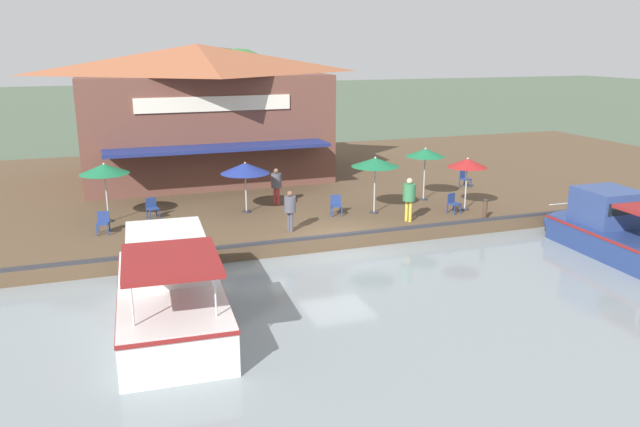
{
  "coord_description": "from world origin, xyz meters",
  "views": [
    {
      "loc": [
        20.87,
        -8.06,
        7.59
      ],
      "look_at": [
        -1.0,
        -0.35,
        1.3
      ],
      "focal_mm": 35.0,
      "sensor_mm": 36.0,
      "label": 1
    }
  ],
  "objects_px": {
    "cafe_chair_mid_patio": "(103,222)",
    "motorboat_mid_row": "(169,285)",
    "mooring_post": "(485,209)",
    "tree_upstream_bank": "(221,92)",
    "cafe_chair_far_corner_seat": "(152,207)",
    "person_mid_patio": "(290,206)",
    "cafe_chair_beside_entrance": "(453,202)",
    "person_at_quay_edge": "(409,194)",
    "patio_umbrella_near_quay_edge": "(375,162)",
    "patio_umbrella_back_row": "(104,169)",
    "patio_umbrella_far_corner": "(467,163)",
    "tree_behind_restaurant": "(238,88)",
    "patio_umbrella_by_entrance": "(245,168)",
    "motorboat_nearest_quay": "(610,230)",
    "person_near_entrance": "(276,182)",
    "cafe_chair_back_row_seat": "(336,204)",
    "patio_umbrella_mid_patio_left": "(425,153)",
    "cafe_chair_under_first_umbrella": "(464,178)",
    "waterfront_restaurant": "(200,110)"
  },
  "relations": [
    {
      "from": "waterfront_restaurant",
      "to": "person_mid_patio",
      "type": "xyz_separation_m",
      "value": [
        12.17,
        1.41,
        -2.58
      ]
    },
    {
      "from": "person_mid_patio",
      "to": "cafe_chair_far_corner_seat",
      "type": "bearing_deg",
      "value": -127.42
    },
    {
      "from": "mooring_post",
      "to": "person_near_entrance",
      "type": "bearing_deg",
      "value": -124.48
    },
    {
      "from": "motorboat_nearest_quay",
      "to": "person_mid_patio",
      "type": "bearing_deg",
      "value": -113.18
    },
    {
      "from": "cafe_chair_beside_entrance",
      "to": "cafe_chair_far_corner_seat",
      "type": "bearing_deg",
      "value": -105.79
    },
    {
      "from": "patio_umbrella_mid_patio_left",
      "to": "tree_behind_restaurant",
      "type": "height_order",
      "value": "tree_behind_restaurant"
    },
    {
      "from": "patio_umbrella_far_corner",
      "to": "tree_behind_restaurant",
      "type": "bearing_deg",
      "value": -155.19
    },
    {
      "from": "cafe_chair_far_corner_seat",
      "to": "motorboat_mid_row",
      "type": "distance_m",
      "value": 8.88
    },
    {
      "from": "cafe_chair_far_corner_seat",
      "to": "person_near_entrance",
      "type": "bearing_deg",
      "value": 94.52
    },
    {
      "from": "cafe_chair_far_corner_seat",
      "to": "person_mid_patio",
      "type": "xyz_separation_m",
      "value": [
        3.72,
        4.86,
        0.52
      ]
    },
    {
      "from": "patio_umbrella_by_entrance",
      "to": "motorboat_nearest_quay",
      "type": "distance_m",
      "value": 14.62
    },
    {
      "from": "cafe_chair_under_first_umbrella",
      "to": "person_mid_patio",
      "type": "relative_size",
      "value": 0.53
    },
    {
      "from": "patio_umbrella_back_row",
      "to": "motorboat_mid_row",
      "type": "height_order",
      "value": "patio_umbrella_back_row"
    },
    {
      "from": "cafe_chair_beside_entrance",
      "to": "cafe_chair_mid_patio",
      "type": "distance_m",
      "value": 14.31
    },
    {
      "from": "cafe_chair_beside_entrance",
      "to": "person_mid_patio",
      "type": "distance_m",
      "value": 7.38
    },
    {
      "from": "motorboat_nearest_quay",
      "to": "tree_upstream_bank",
      "type": "height_order",
      "value": "tree_upstream_bank"
    },
    {
      "from": "person_near_entrance",
      "to": "cafe_chair_back_row_seat",
      "type": "bearing_deg",
      "value": 37.12
    },
    {
      "from": "patio_umbrella_far_corner",
      "to": "person_mid_patio",
      "type": "bearing_deg",
      "value": -85.79
    },
    {
      "from": "patio_umbrella_mid_patio_left",
      "to": "cafe_chair_far_corner_seat",
      "type": "distance_m",
      "value": 12.35
    },
    {
      "from": "patio_umbrella_mid_patio_left",
      "to": "mooring_post",
      "type": "bearing_deg",
      "value": 11.74
    },
    {
      "from": "mooring_post",
      "to": "tree_upstream_bank",
      "type": "bearing_deg",
      "value": -155.19
    },
    {
      "from": "mooring_post",
      "to": "tree_behind_restaurant",
      "type": "xyz_separation_m",
      "value": [
        -16.26,
        -6.73,
        4.04
      ]
    },
    {
      "from": "person_at_quay_edge",
      "to": "motorboat_mid_row",
      "type": "xyz_separation_m",
      "value": [
        4.89,
        -10.12,
        -0.76
      ]
    },
    {
      "from": "patio_umbrella_far_corner",
      "to": "person_near_entrance",
      "type": "height_order",
      "value": "patio_umbrella_far_corner"
    },
    {
      "from": "patio_umbrella_by_entrance",
      "to": "cafe_chair_beside_entrance",
      "type": "height_order",
      "value": "patio_umbrella_by_entrance"
    },
    {
      "from": "tree_upstream_bank",
      "to": "patio_umbrella_far_corner",
      "type": "bearing_deg",
      "value": 27.23
    },
    {
      "from": "motorboat_mid_row",
      "to": "cafe_chair_mid_patio",
      "type": "bearing_deg",
      "value": -167.0
    },
    {
      "from": "cafe_chair_mid_patio",
      "to": "tree_upstream_bank",
      "type": "distance_m",
      "value": 15.86
    },
    {
      "from": "person_at_quay_edge",
      "to": "motorboat_mid_row",
      "type": "relative_size",
      "value": 0.23
    },
    {
      "from": "patio_umbrella_mid_patio_left",
      "to": "person_mid_patio",
      "type": "xyz_separation_m",
      "value": [
        2.81,
        -7.33,
        -1.21
      ]
    },
    {
      "from": "cafe_chair_far_corner_seat",
      "to": "cafe_chair_mid_patio",
      "type": "bearing_deg",
      "value": -50.11
    },
    {
      "from": "motorboat_nearest_quay",
      "to": "patio_umbrella_near_quay_edge",
      "type": "bearing_deg",
      "value": -131.64
    },
    {
      "from": "cafe_chair_far_corner_seat",
      "to": "motorboat_mid_row",
      "type": "relative_size",
      "value": 0.11
    },
    {
      "from": "cafe_chair_mid_patio",
      "to": "mooring_post",
      "type": "distance_m",
      "value": 15.26
    },
    {
      "from": "patio_umbrella_mid_patio_left",
      "to": "patio_umbrella_by_entrance",
      "type": "bearing_deg",
      "value": -93.8
    },
    {
      "from": "cafe_chair_beside_entrance",
      "to": "person_at_quay_edge",
      "type": "relative_size",
      "value": 0.47
    },
    {
      "from": "cafe_chair_under_first_umbrella",
      "to": "patio_umbrella_by_entrance",
      "type": "bearing_deg",
      "value": -84.33
    },
    {
      "from": "motorboat_nearest_quay",
      "to": "mooring_post",
      "type": "xyz_separation_m",
      "value": [
        -3.75,
        -2.97,
        0.16
      ]
    },
    {
      "from": "cafe_chair_mid_patio",
      "to": "motorboat_mid_row",
      "type": "relative_size",
      "value": 0.11
    },
    {
      "from": "patio_umbrella_mid_patio_left",
      "to": "person_mid_patio",
      "type": "height_order",
      "value": "patio_umbrella_mid_patio_left"
    },
    {
      "from": "waterfront_restaurant",
      "to": "person_at_quay_edge",
      "type": "distance_m",
      "value": 14.18
    },
    {
      "from": "mooring_post",
      "to": "cafe_chair_mid_patio",
      "type": "bearing_deg",
      "value": -101.64
    },
    {
      "from": "patio_umbrella_by_entrance",
      "to": "person_near_entrance",
      "type": "bearing_deg",
      "value": 116.86
    },
    {
      "from": "patio_umbrella_by_entrance",
      "to": "mooring_post",
      "type": "xyz_separation_m",
      "value": [
        4.35,
        9.08,
        -1.51
      ]
    },
    {
      "from": "tree_behind_restaurant",
      "to": "patio_umbrella_far_corner",
      "type": "bearing_deg",
      "value": 24.81
    },
    {
      "from": "tree_upstream_bank",
      "to": "person_mid_patio",
      "type": "bearing_deg",
      "value": -1.47
    },
    {
      "from": "patio_umbrella_by_entrance",
      "to": "cafe_chair_far_corner_seat",
      "type": "xyz_separation_m",
      "value": [
        -0.37,
        -3.9,
        -1.46
      ]
    },
    {
      "from": "waterfront_restaurant",
      "to": "cafe_chair_far_corner_seat",
      "type": "bearing_deg",
      "value": -22.26
    },
    {
      "from": "tree_upstream_bank",
      "to": "person_near_entrance",
      "type": "bearing_deg",
      "value": 1.04
    },
    {
      "from": "patio_umbrella_near_quay_edge",
      "to": "patio_umbrella_back_row",
      "type": "relative_size",
      "value": 1.01
    }
  ]
}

